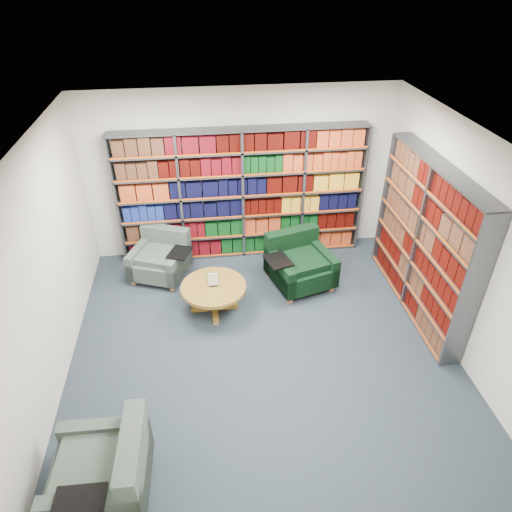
{
  "coord_description": "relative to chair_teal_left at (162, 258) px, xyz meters",
  "views": [
    {
      "loc": [
        -0.66,
        -4.41,
        4.42
      ],
      "look_at": [
        0.0,
        0.6,
        1.05
      ],
      "focal_mm": 32.0,
      "sensor_mm": 36.0,
      "label": 1
    }
  ],
  "objects": [
    {
      "name": "room_shell",
      "position": [
        1.37,
        -1.87,
        1.1
      ],
      "size": [
        5.02,
        5.02,
        2.82
      ],
      "color": "black",
      "rests_on": "ground"
    },
    {
      "name": "bookshelf_back",
      "position": [
        1.37,
        0.47,
        0.8
      ],
      "size": [
        4.0,
        0.28,
        2.2
      ],
      "color": "#47494F",
      "rests_on": "ground"
    },
    {
      "name": "bookshelf_right",
      "position": [
        3.72,
        -1.27,
        0.8
      ],
      "size": [
        0.28,
        2.5,
        2.2
      ],
      "color": "#47494F",
      "rests_on": "ground"
    },
    {
      "name": "chair_teal_left",
      "position": [
        0.0,
        0.0,
        0.0
      ],
      "size": [
        1.07,
        1.04,
        0.73
      ],
      "color": "#011A36",
      "rests_on": "ground"
    },
    {
      "name": "chair_green_right",
      "position": [
        2.14,
        -0.5,
        0.03
      ],
      "size": [
        1.16,
        1.09,
        0.8
      ],
      "color": "black",
      "rests_on": "ground"
    },
    {
      "name": "chair_teal_front",
      "position": [
        -0.34,
        -3.68,
        0.03
      ],
      "size": [
        0.91,
        1.05,
        0.81
      ],
      "color": "#011A36",
      "rests_on": "ground"
    },
    {
      "name": "coffee_table",
      "position": [
        0.79,
        -1.06,
        0.06
      ],
      "size": [
        0.94,
        0.94,
        0.66
      ],
      "color": "brown",
      "rests_on": "ground"
    }
  ]
}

